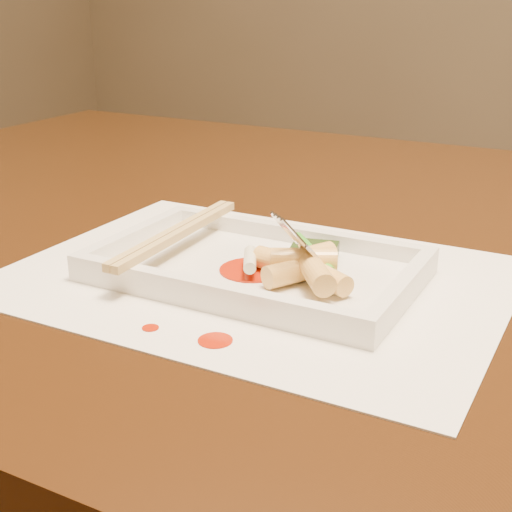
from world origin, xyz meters
The scene contains 23 objects.
table centered at (0.00, 0.00, 0.65)m, with size 1.40×0.90×0.75m.
placemat centered at (0.00, -0.17, 0.75)m, with size 0.40×0.30×0.00m, color white.
sauce_splatter_a centered at (0.03, -0.28, 0.75)m, with size 0.02×0.02×0.00m, color #B11D05.
sauce_splatter_b centered at (-0.02, -0.29, 0.75)m, with size 0.01×0.01×0.00m, color #B11D05.
plate_base centered at (0.00, -0.17, 0.76)m, with size 0.26×0.16×0.01m, color white.
plate_rim_far centered at (0.00, -0.09, 0.77)m, with size 0.26×0.01×0.01m, color white.
plate_rim_near centered at (0.00, -0.24, 0.77)m, with size 0.26×0.01×0.01m, color white.
plate_rim_left centered at (-0.12, -0.17, 0.77)m, with size 0.01×0.14×0.01m, color white.
plate_rim_right centered at (0.13, -0.17, 0.77)m, with size 0.01×0.14×0.01m, color white.
veg_piece centered at (0.04, -0.13, 0.77)m, with size 0.04×0.03×0.01m, color black.
scallion_white centered at (0.01, -0.18, 0.77)m, with size 0.01×0.01×0.04m, color #EAEACC.
scallion_green centered at (0.05, -0.15, 0.77)m, with size 0.01×0.01×0.09m, color green.
chopstick_a centered at (-0.08, -0.17, 0.78)m, with size 0.01×0.19×0.01m, color tan.
chopstick_b centered at (-0.07, -0.17, 0.78)m, with size 0.01×0.19×0.01m, color tan.
fork centered at (0.07, -0.15, 0.83)m, with size 0.09×0.10×0.14m, color silver, non-canonical shape.
sauce_blob_0 centered at (0.01, -0.18, 0.76)m, with size 0.05×0.05×0.00m, color #B11D05.
rice_cake_0 centered at (0.05, -0.19, 0.77)m, with size 0.02×0.02×0.05m, color #F2D071.
rice_cake_1 centered at (0.04, -0.17, 0.77)m, with size 0.02×0.02×0.05m, color #F2D071.
rice_cake_2 centered at (0.07, -0.20, 0.78)m, with size 0.02×0.02×0.05m, color #F2D071.
rice_cake_3 centered at (0.07, -0.18, 0.77)m, with size 0.02×0.02×0.04m, color #F2D071.
rice_cake_4 centered at (0.03, -0.17, 0.77)m, with size 0.02×0.02×0.05m, color #F2D071.
rice_cake_5 centered at (0.05, -0.17, 0.78)m, with size 0.02×0.02×0.05m, color #F2D071.
rice_cake_6 centered at (0.04, -0.15, 0.77)m, with size 0.02×0.02×0.05m, color #F2D071.
Camera 1 is at (0.26, -0.65, 0.97)m, focal length 50.00 mm.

